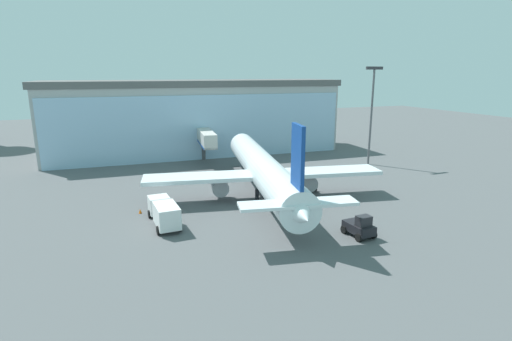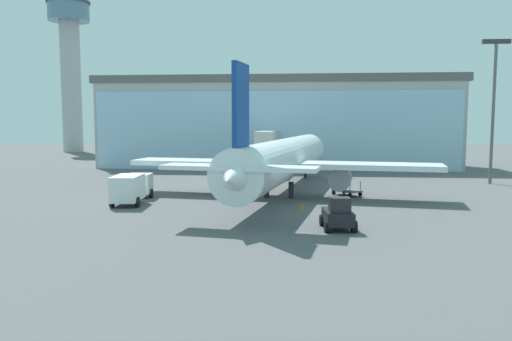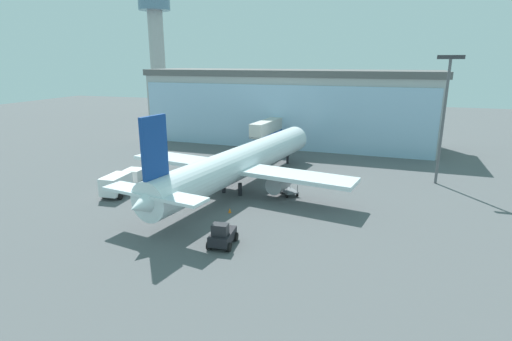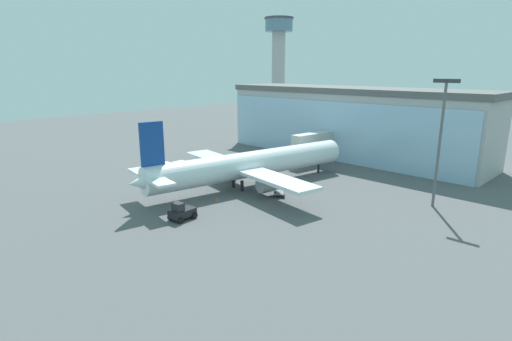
# 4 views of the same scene
# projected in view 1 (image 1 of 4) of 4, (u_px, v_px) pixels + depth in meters

# --- Properties ---
(ground) EXTENTS (240.00, 240.00, 0.00)m
(ground) POSITION_uv_depth(u_px,v_px,m) (283.00, 221.00, 43.84)
(ground) COLOR #545659
(terminal_building) EXTENTS (57.50, 15.71, 14.40)m
(terminal_building) POSITION_uv_depth(u_px,v_px,m) (196.00, 117.00, 79.43)
(terminal_building) COLOR #ACACAC
(terminal_building) RESTS_ON ground
(jet_bridge) EXTENTS (3.48, 11.40, 6.01)m
(jet_bridge) POSITION_uv_depth(u_px,v_px,m) (206.00, 138.00, 69.78)
(jet_bridge) COLOR beige
(jet_bridge) RESTS_ON ground
(apron_light_mast) EXTENTS (3.20, 0.40, 16.82)m
(apron_light_mast) POSITION_uv_depth(u_px,v_px,m) (372.00, 107.00, 68.44)
(apron_light_mast) COLOR #59595E
(apron_light_mast) RESTS_ON ground
(airplane) EXTENTS (30.58, 38.65, 11.42)m
(airplane) POSITION_uv_depth(u_px,v_px,m) (263.00, 170.00, 51.90)
(airplane) COLOR white
(airplane) RESTS_ON ground
(catering_truck) EXTENTS (2.79, 7.40, 2.65)m
(catering_truck) POSITION_uv_depth(u_px,v_px,m) (164.00, 212.00, 42.36)
(catering_truck) COLOR silver
(catering_truck) RESTS_ON ground
(baggage_cart) EXTENTS (3.00, 3.18, 1.50)m
(baggage_cart) POSITION_uv_depth(u_px,v_px,m) (306.00, 188.00, 54.74)
(baggage_cart) COLOR slate
(baggage_cart) RESTS_ON ground
(pushback_tug) EXTENTS (2.38, 3.33, 2.30)m
(pushback_tug) POSITION_uv_depth(u_px,v_px,m) (360.00, 227.00, 39.55)
(pushback_tug) COLOR black
(pushback_tug) RESTS_ON ground
(safety_cone_nose) EXTENTS (0.36, 0.36, 0.55)m
(safety_cone_nose) POSITION_uv_depth(u_px,v_px,m) (303.00, 212.00, 45.90)
(safety_cone_nose) COLOR orange
(safety_cone_nose) RESTS_ON ground
(safety_cone_wingtip) EXTENTS (0.36, 0.36, 0.55)m
(safety_cone_wingtip) POSITION_uv_depth(u_px,v_px,m) (140.00, 211.00, 46.16)
(safety_cone_wingtip) COLOR orange
(safety_cone_wingtip) RESTS_ON ground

